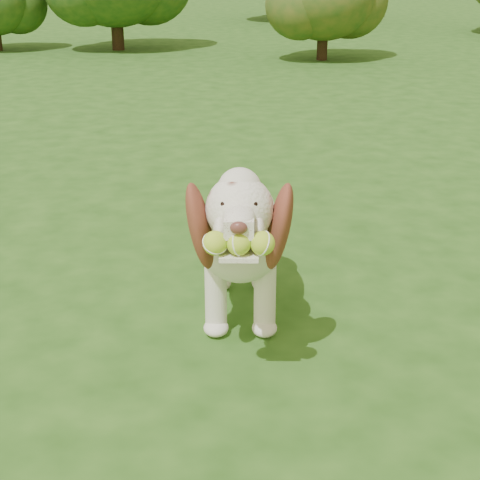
{
  "coord_description": "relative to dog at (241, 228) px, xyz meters",
  "views": [
    {
      "loc": [
        -0.45,
        -3.09,
        1.41
      ],
      "look_at": [
        -0.31,
        -0.65,
        0.44
      ],
      "focal_mm": 55.0,
      "sensor_mm": 36.0,
      "label": 1
    }
  ],
  "objects": [
    {
      "name": "ground",
      "position": [
        0.3,
        0.42,
        -0.39
      ],
      "size": [
        80.0,
        80.0,
        0.0
      ],
      "primitive_type": "plane",
      "color": "#214714",
      "rests_on": "ground"
    },
    {
      "name": "dog",
      "position": [
        0.0,
        0.0,
        0.0
      ],
      "size": [
        0.41,
        1.14,
        0.74
      ],
      "rotation": [
        0.0,
        0.0,
        -0.07
      ],
      "color": "white",
      "rests_on": "ground"
    }
  ]
}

